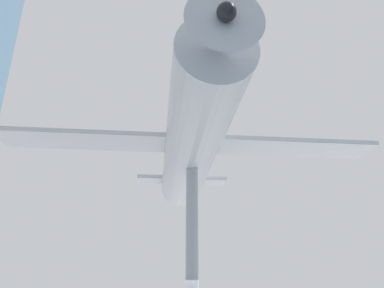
{
  "coord_description": "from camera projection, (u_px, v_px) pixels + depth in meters",
  "views": [
    {
      "loc": [
        2.87,
        13.51,
        1.97
      ],
      "look_at": [
        0.0,
        0.0,
        7.62
      ],
      "focal_mm": 35.0,
      "sensor_mm": 36.0,
      "label": 1
    }
  ],
  "objects": [
    {
      "name": "support_pylon_central",
      "position": [
        192.0,
        257.0,
        13.28
      ],
      "size": [
        0.46,
        0.46,
        6.55
      ],
      "color": "#999EA3",
      "rests_on": "ground_plane"
    },
    {
      "name": "suspended_airplane",
      "position": [
        193.0,
        141.0,
        14.69
      ],
      "size": [
        14.85,
        14.06,
        3.17
      ],
      "rotation": [
        0.0,
        0.0,
        -0.11
      ],
      "color": "#B2B7BC",
      "rests_on": "support_pylon_central"
    }
  ]
}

